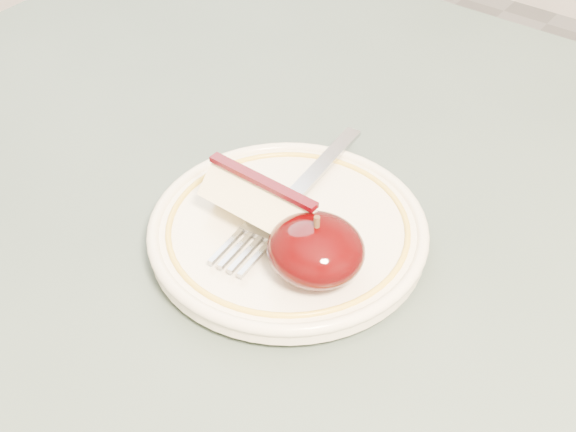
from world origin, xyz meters
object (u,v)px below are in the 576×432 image
Objects in this scene: plate at (288,231)px; apple_half at (316,250)px; table at (247,349)px; fork at (292,197)px.

apple_half is at bearing -31.31° from plate.
apple_half reaches higher than table.
table is at bearing 176.62° from fork.
plate reaches higher than table.
apple_half reaches higher than plate.
plate is 3.05× the size of apple_half.
fork reaches higher than table.
fork is (-0.00, 0.06, 0.11)m from table.
table is 4.86× the size of fork.
fork is (-0.01, 0.02, 0.01)m from plate.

